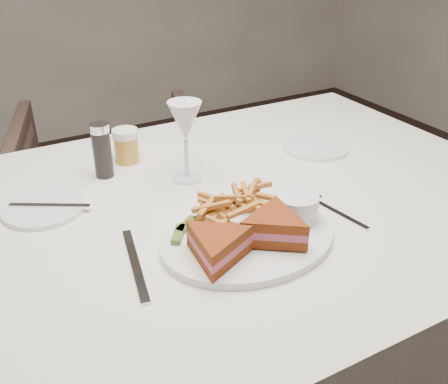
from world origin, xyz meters
TOP-DOWN VIEW (x-y plane):
  - table at (0.10, 0.15)m, footprint 1.37×0.92m
  - chair_far at (0.15, 1.08)m, footprint 0.81×0.78m
  - table_setting at (0.09, 0.09)m, footprint 0.81×0.63m

SIDE VIEW (x-z plane):
  - chair_far at x=0.15m, z-range 0.00..0.69m
  - table at x=0.10m, z-range 0.00..0.75m
  - table_setting at x=0.09m, z-range 0.70..0.88m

